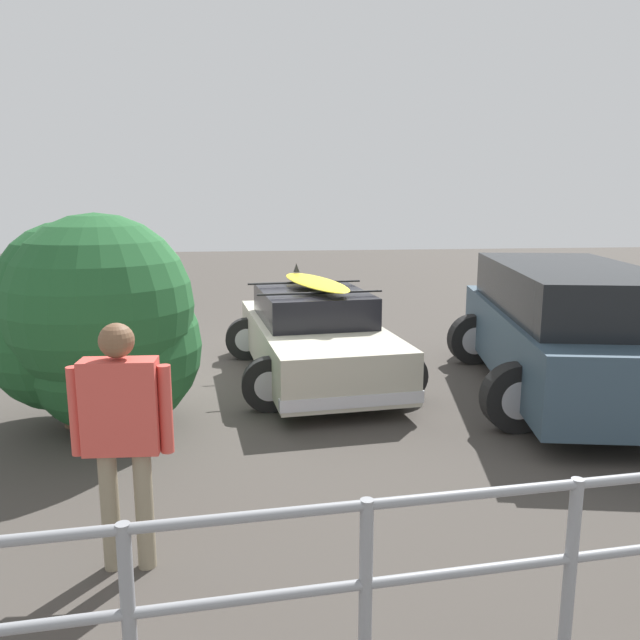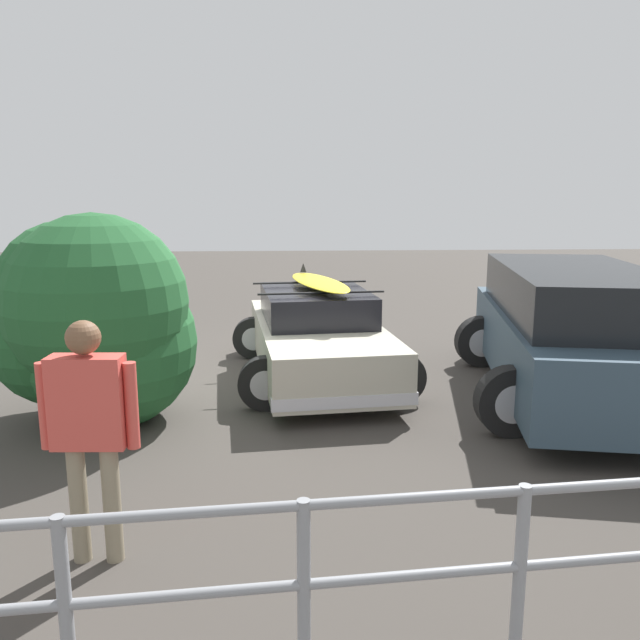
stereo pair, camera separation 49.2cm
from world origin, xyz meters
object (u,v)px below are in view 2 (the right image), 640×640
object	(u,v)px
person_bystander	(89,420)
bush_near_left	(87,323)
sedan_car	(317,336)
suv_car	(571,331)

from	to	relation	value
person_bystander	bush_near_left	size ratio (longest dim) A/B	0.71
sedan_car	bush_near_left	size ratio (longest dim) A/B	1.74
sedan_car	person_bystander	bearing A→B (deg)	68.21
person_bystander	suv_car	bearing A→B (deg)	-145.71
suv_car	person_bystander	size ratio (longest dim) A/B	2.97
sedan_car	bush_near_left	world-z (taller)	bush_near_left
sedan_car	person_bystander	xyz separation A→B (m)	(1.79, 4.47, 0.43)
suv_car	person_bystander	distance (m)	5.95
suv_car	sedan_car	bearing A→B (deg)	-19.72
person_bystander	bush_near_left	xyz separation A→B (m)	(0.85, -2.83, 0.12)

